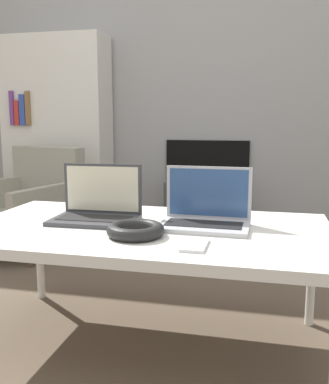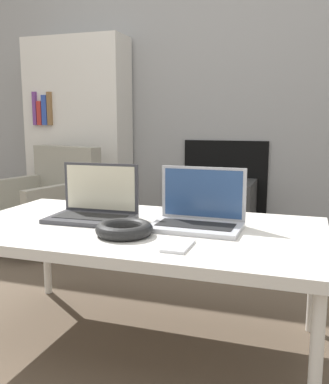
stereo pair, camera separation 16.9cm
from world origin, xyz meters
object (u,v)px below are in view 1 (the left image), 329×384
(phone, at_px, (195,245))
(tv, at_px, (203,209))
(armchair, at_px, (29,200))
(laptop_left, at_px, (98,208))
(headphones, at_px, (135,230))
(laptop_right, at_px, (206,213))

(phone, relative_size, tv, 0.29)
(armchair, bearing_deg, phone, -28.62)
(laptop_left, bearing_deg, headphones, -43.99)
(laptop_left, relative_size, tv, 0.67)
(tv, height_order, armchair, armchair)
(headphones, bearing_deg, tv, 90.23)
(laptop_left, xyz_separation_m, phone, (0.42, -0.26, -0.04))
(phone, bearing_deg, tv, 97.10)
(laptop_left, height_order, armchair, laptop_left)
(tv, distance_m, armchair, 1.22)
(phone, xyz_separation_m, armchair, (-1.33, 1.30, -0.15))
(laptop_left, xyz_separation_m, laptop_right, (0.42, 0.00, 0.00))
(tv, xyz_separation_m, armchair, (-1.11, -0.49, 0.11))
(tv, bearing_deg, phone, -82.90)
(phone, xyz_separation_m, tv, (-0.22, 1.78, -0.26))
(laptop_right, xyz_separation_m, tv, (-0.22, 1.52, -0.31))
(laptop_right, distance_m, phone, 0.27)
(laptop_left, bearing_deg, phone, -33.49)
(laptop_right, bearing_deg, armchair, 143.32)
(phone, height_order, armchair, armchair)
(laptop_left, xyz_separation_m, tv, (0.20, 1.52, -0.31))
(laptop_left, relative_size, laptop_right, 1.00)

